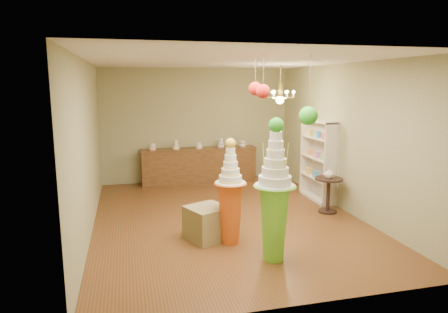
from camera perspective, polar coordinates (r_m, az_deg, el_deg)
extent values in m
plane|color=#5A3418|center=(7.91, 0.34, -8.77)|extent=(6.50, 6.50, 0.00)
plane|color=silver|center=(7.49, 0.36, 13.48)|extent=(6.50, 6.50, 0.00)
cube|color=gray|center=(10.71, -3.92, 4.47)|extent=(5.00, 0.04, 3.00)
cube|color=gray|center=(4.53, 10.49, -3.75)|extent=(5.00, 0.04, 3.00)
cube|color=gray|center=(7.36, -18.88, 1.27)|extent=(0.04, 6.50, 3.00)
cube|color=gray|center=(8.51, 16.91, 2.54)|extent=(0.04, 6.50, 3.00)
cone|color=#68C42B|center=(6.00, 7.14, -9.47)|extent=(0.49, 0.49, 1.12)
cylinder|color=silver|center=(5.84, 7.26, -4.13)|extent=(0.66, 0.66, 0.03)
cylinder|color=silver|center=(5.82, 7.28, -3.38)|extent=(0.53, 0.53, 0.13)
cylinder|color=silver|center=(5.79, 7.31, -2.14)|extent=(0.44, 0.44, 0.13)
cylinder|color=silver|center=(5.76, 7.34, -0.89)|extent=(0.36, 0.36, 0.13)
cylinder|color=silver|center=(5.74, 7.37, 0.37)|extent=(0.29, 0.29, 0.13)
cylinder|color=silver|center=(5.72, 7.40, 1.64)|extent=(0.24, 0.24, 0.13)
cylinder|color=silver|center=(5.70, 7.43, 2.92)|extent=(0.20, 0.20, 0.13)
sphere|color=#2D941F|center=(5.68, 7.47, 4.48)|extent=(0.21, 0.21, 0.21)
cone|color=#D65418|center=(6.58, 0.91, -8.15)|extent=(0.50, 0.50, 1.00)
cylinder|color=silver|center=(6.44, 0.92, -3.78)|extent=(0.60, 0.60, 0.03)
cylinder|color=silver|center=(6.42, 0.92, -3.17)|extent=(0.45, 0.45, 0.11)
cylinder|color=silver|center=(6.39, 0.92, -2.19)|extent=(0.36, 0.36, 0.11)
cylinder|color=silver|center=(6.37, 0.93, -1.20)|extent=(0.29, 0.29, 0.11)
cylinder|color=silver|center=(6.35, 0.93, -0.21)|extent=(0.23, 0.23, 0.11)
cylinder|color=silver|center=(6.33, 0.93, 0.78)|extent=(0.19, 0.19, 0.11)
sphere|color=gold|center=(6.31, 0.94, 1.91)|extent=(0.16, 0.16, 0.16)
cube|color=olive|center=(6.82, -2.42, -9.46)|extent=(0.81, 0.81, 0.56)
cube|color=brown|center=(10.60, -3.59, -1.33)|extent=(3.00, 0.50, 0.90)
cube|color=brown|center=(10.52, -3.62, 1.10)|extent=(3.04, 0.54, 0.03)
cylinder|color=silver|center=(10.36, -10.17, 1.35)|extent=(0.18, 0.18, 0.16)
cylinder|color=silver|center=(10.41, -6.88, 1.70)|extent=(0.18, 0.18, 0.24)
cylinder|color=silver|center=(10.50, -3.62, 1.61)|extent=(0.18, 0.18, 0.16)
cylinder|color=silver|center=(10.62, -0.44, 1.94)|extent=(0.18, 0.18, 0.24)
cylinder|color=silver|center=(10.78, 2.67, 1.84)|extent=(0.18, 0.18, 0.16)
cube|color=beige|center=(9.29, 14.11, -0.46)|extent=(0.04, 1.20, 1.80)
cube|color=beige|center=(9.29, 13.13, -2.93)|extent=(0.30, 1.14, 0.03)
cube|color=beige|center=(9.20, 13.24, -0.20)|extent=(0.30, 1.14, 0.03)
cube|color=beige|center=(9.13, 13.36, 2.57)|extent=(0.30, 1.14, 0.03)
cylinder|color=black|center=(8.52, 14.54, -7.58)|extent=(0.39, 0.39, 0.04)
cylinder|color=black|center=(8.42, 14.65, -5.43)|extent=(0.08, 0.08, 0.70)
cylinder|color=black|center=(8.34, 14.76, -3.11)|extent=(0.58, 0.58, 0.04)
imported|color=beige|center=(8.31, 14.79, -2.29)|extent=(0.24, 0.24, 0.21)
cylinder|color=#40372E|center=(5.83, 4.51, 11.99)|extent=(0.01, 0.01, 0.48)
sphere|color=red|center=(5.83, 4.48, 9.64)|extent=(0.19, 0.19, 0.19)
cylinder|color=#40372E|center=(5.95, 12.11, 9.89)|extent=(0.01, 0.01, 0.87)
sphere|color=#2D941F|center=(5.97, 11.96, 5.72)|extent=(0.27, 0.27, 0.27)
cylinder|color=#40372E|center=(5.66, 5.65, 11.85)|extent=(0.01, 0.01, 0.51)
sphere|color=red|center=(5.65, 5.60, 9.25)|extent=(0.20, 0.20, 0.20)
cylinder|color=#EAC352|center=(8.75, 8.07, 11.29)|extent=(0.02, 0.02, 0.50)
cylinder|color=#EAC352|center=(8.75, 8.02, 9.32)|extent=(0.10, 0.10, 0.30)
sphere|color=#FFEB8C|center=(8.76, 7.98, 8.02)|extent=(0.18, 0.18, 0.18)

